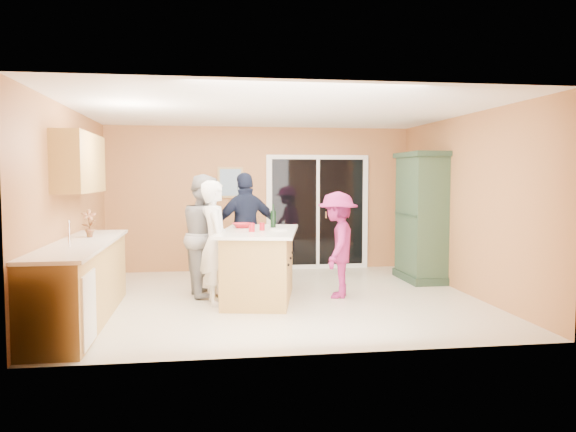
{
  "coord_description": "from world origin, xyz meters",
  "views": [
    {
      "loc": [
        -0.99,
        -7.67,
        1.7
      ],
      "look_at": [
        0.15,
        0.1,
        1.15
      ],
      "focal_mm": 35.0,
      "sensor_mm": 36.0,
      "label": 1
    }
  ],
  "objects": [
    {
      "name": "wine_bottle",
      "position": [
        -0.03,
        0.33,
        1.1
      ],
      "size": [
        0.08,
        0.08,
        0.34
      ],
      "rotation": [
        0.0,
        0.0,
        0.2
      ],
      "color": "black",
      "rests_on": "kitchen_island"
    },
    {
      "name": "ceiling",
      "position": [
        0.0,
        0.0,
        2.6
      ],
      "size": [
        5.5,
        5.0,
        0.1
      ],
      "primitive_type": "cube",
      "color": "white",
      "rests_on": "wall_back"
    },
    {
      "name": "floor",
      "position": [
        0.0,
        0.0,
        0.0
      ],
      "size": [
        5.5,
        5.5,
        0.0
      ],
      "primitive_type": "plane",
      "color": "beige",
      "rests_on": "ground"
    },
    {
      "name": "wall_right",
      "position": [
        2.75,
        0.0,
        1.3
      ],
      "size": [
        0.1,
        5.0,
        2.6
      ],
      "primitive_type": "cube",
      "color": "tan",
      "rests_on": "ground"
    },
    {
      "name": "tulip_vase",
      "position": [
        -2.45,
        -0.35,
        1.12
      ],
      "size": [
        0.21,
        0.16,
        0.35
      ],
      "primitive_type": "imported",
      "rotation": [
        0.0,
        0.0,
        0.21
      ],
      "color": "#A71024",
      "rests_on": "left_cabinet_run"
    },
    {
      "name": "framed_picture",
      "position": [
        -0.55,
        2.48,
        1.6
      ],
      "size": [
        0.46,
        0.04,
        0.56
      ],
      "color": "tan",
      "rests_on": "wall_back"
    },
    {
      "name": "tumbler_near",
      "position": [
        -0.24,
        -0.11,
        1.02
      ],
      "size": [
        0.1,
        0.1,
        0.11
      ],
      "primitive_type": "cylinder",
      "rotation": [
        0.0,
        0.0,
        -0.39
      ],
      "color": "#AA121D",
      "rests_on": "kitchen_island"
    },
    {
      "name": "wall_left",
      "position": [
        -2.75,
        0.0,
        1.3
      ],
      "size": [
        0.1,
        5.0,
        2.6
      ],
      "primitive_type": "cube",
      "color": "tan",
      "rests_on": "ground"
    },
    {
      "name": "white_plate",
      "position": [
        -0.0,
        -0.07,
        0.98
      ],
      "size": [
        0.33,
        0.33,
        0.02
      ],
      "primitive_type": "cylinder",
      "rotation": [
        0.0,
        0.0,
        -0.41
      ],
      "color": "silver",
      "rests_on": "kitchen_island"
    },
    {
      "name": "left_cabinet_run",
      "position": [
        -2.45,
        -1.05,
        0.46
      ],
      "size": [
        0.65,
        3.05,
        1.24
      ],
      "color": "tan",
      "rests_on": "floor"
    },
    {
      "name": "green_hutch",
      "position": [
        2.49,
        1.05,
        1.02
      ],
      "size": [
        0.6,
        1.14,
        2.1
      ],
      "color": "#223827",
      "rests_on": "floor"
    },
    {
      "name": "woman_magenta",
      "position": [
        0.84,
        -0.01,
        0.75
      ],
      "size": [
        0.84,
        1.09,
        1.49
      ],
      "primitive_type": "imported",
      "rotation": [
        0.0,
        0.0,
        -1.91
      ],
      "color": "#992163",
      "rests_on": "floor"
    },
    {
      "name": "wall_front",
      "position": [
        0.0,
        -2.5,
        1.3
      ],
      "size": [
        5.5,
        0.1,
        2.6
      ],
      "primitive_type": "cube",
      "color": "tan",
      "rests_on": "ground"
    },
    {
      "name": "sliding_door",
      "position": [
        1.05,
        2.46,
        1.05
      ],
      "size": [
        1.9,
        0.07,
        2.1
      ],
      "color": "white",
      "rests_on": "floor"
    },
    {
      "name": "woman_white",
      "position": [
        -0.87,
        -0.2,
        0.83
      ],
      "size": [
        0.47,
        0.65,
        1.65
      ],
      "primitive_type": "imported",
      "rotation": [
        0.0,
        0.0,
        1.7
      ],
      "color": "white",
      "rests_on": "floor"
    },
    {
      "name": "woman_grey",
      "position": [
        -1.0,
        0.41,
        0.87
      ],
      "size": [
        0.79,
        0.95,
        1.74
      ],
      "primitive_type": "imported",
      "rotation": [
        0.0,
        0.0,
        1.75
      ],
      "color": "gray",
      "rests_on": "floor"
    },
    {
      "name": "serving_bowl",
      "position": [
        -0.48,
        0.33,
        1.0
      ],
      "size": [
        0.34,
        0.34,
        0.07
      ],
      "primitive_type": "imported",
      "rotation": [
        0.0,
        0.0,
        0.24
      ],
      "color": "#AA121D",
      "rests_on": "kitchen_island"
    },
    {
      "name": "kitchen_island",
      "position": [
        -0.27,
        -0.02,
        0.46
      ],
      "size": [
        1.35,
        2.01,
        0.97
      ],
      "rotation": [
        0.0,
        0.0,
        -0.2
      ],
      "color": "tan",
      "rests_on": "floor"
    },
    {
      "name": "tumbler_far",
      "position": [
        -0.39,
        -0.27,
        1.03
      ],
      "size": [
        0.1,
        0.1,
        0.12
      ],
      "primitive_type": "cylinder",
      "rotation": [
        0.0,
        0.0,
        -0.28
      ],
      "color": "#AA121D",
      "rests_on": "kitchen_island"
    },
    {
      "name": "wall_back",
      "position": [
        0.0,
        2.5,
        1.3
      ],
      "size": [
        5.5,
        0.1,
        2.6
      ],
      "primitive_type": "cube",
      "color": "tan",
      "rests_on": "ground"
    },
    {
      "name": "woman_navy",
      "position": [
        -0.37,
        1.07,
        0.88
      ],
      "size": [
        1.11,
        0.67,
        1.77
      ],
      "primitive_type": "imported",
      "rotation": [
        0.0,
        0.0,
        3.39
      ],
      "color": "#161E32",
      "rests_on": "floor"
    },
    {
      "name": "upper_cabinets",
      "position": [
        -2.58,
        -0.2,
        1.88
      ],
      "size": [
        0.35,
        1.6,
        0.75
      ],
      "primitive_type": "cube",
      "color": "tan",
      "rests_on": "wall_left"
    }
  ]
}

